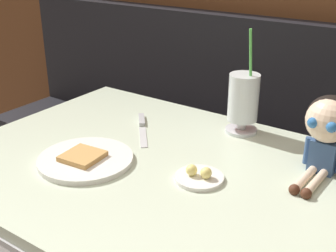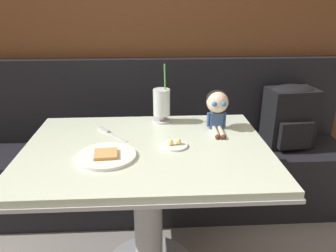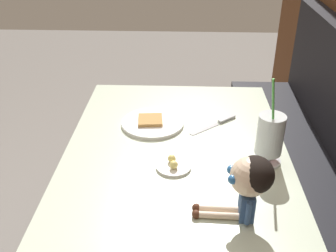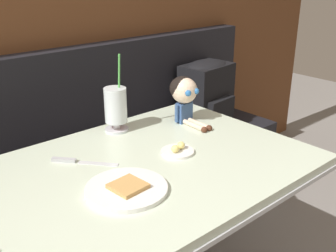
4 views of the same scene
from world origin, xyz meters
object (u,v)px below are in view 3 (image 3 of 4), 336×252
Objects in this scene: butter_knife at (221,122)px; milkshake_glass at (270,137)px; butter_saucer at (173,165)px; seated_doll at (250,180)px; toast_plate at (152,123)px.

milkshake_glass is at bearing 26.43° from butter_knife.
butter_knife is (-0.32, 0.18, -0.00)m from butter_saucer.
milkshake_glass is at bearing 158.75° from seated_doll.
butter_saucer is at bearing -29.77° from butter_knife.
milkshake_glass is at bearing 97.99° from butter_saucer.
butter_saucer is at bearing -137.39° from seated_doll.
butter_saucer is (0.29, 0.09, 0.00)m from toast_plate.
milkshake_glass is 1.65× the size of butter_knife.
seated_doll is (0.27, -0.11, 0.03)m from milkshake_glass.
seated_doll is (0.52, 0.30, 0.12)m from toast_plate.
toast_plate is at bearing -121.07° from milkshake_glass.
seated_doll is at bearing 42.61° from butter_saucer.
toast_plate is 0.49m from milkshake_glass.
toast_plate is 0.79× the size of milkshake_glass.
milkshake_glass is 0.32m from butter_knife.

